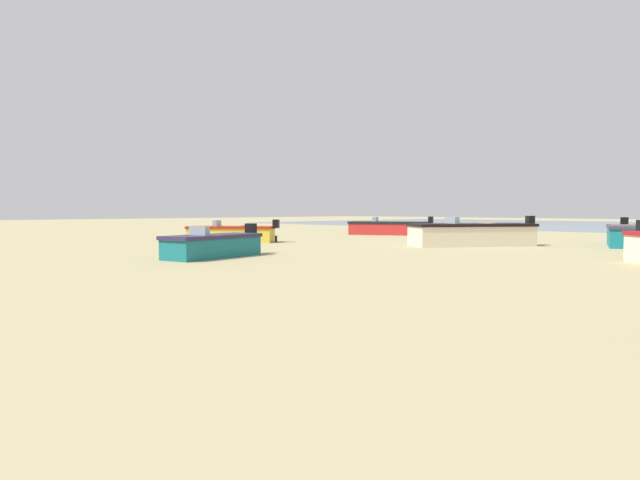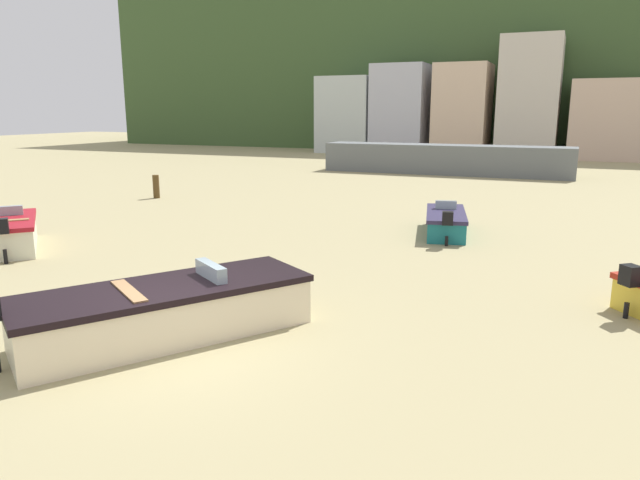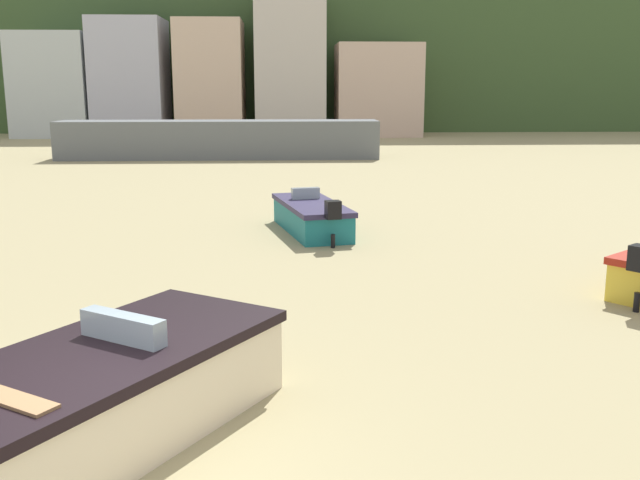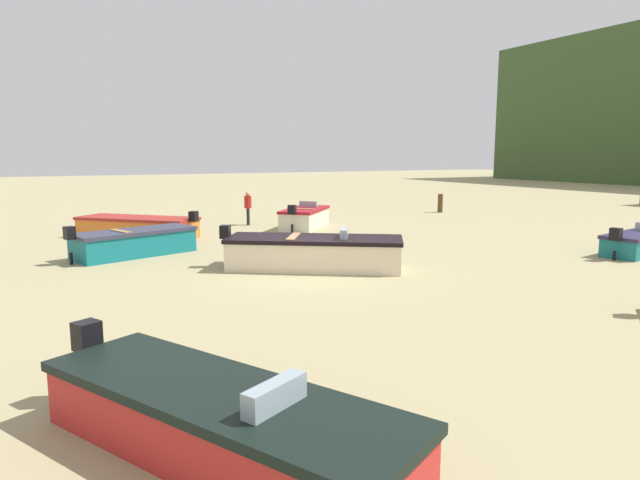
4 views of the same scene
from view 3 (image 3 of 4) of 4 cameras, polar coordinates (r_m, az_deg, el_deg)
ground_plane at (r=7.26m, az=-16.94°, el=-17.35°), size 160.00×160.00×0.00m
headland_hill at (r=72.32m, az=-4.24°, el=16.03°), size 90.00×32.00×17.15m
harbor_pier at (r=36.36m, az=-7.95°, el=7.87°), size 15.65×2.40×1.85m
townhouse_far_left at (r=55.95m, az=-19.88°, el=11.42°), size 5.20×6.92×7.15m
townhouse_centre_left at (r=53.76m, az=-14.72°, el=12.26°), size 4.88×5.06×8.13m
townhouse_centre at (r=53.03m, az=-8.61°, el=12.47°), size 4.59×5.30×8.04m
townhouse_centre_right at (r=52.81m, az=-2.38°, el=13.73°), size 4.89×5.34×10.14m
townhouse_far_right at (r=53.11m, az=4.55°, el=11.71°), size 5.90×5.15×6.46m
boat_teal_0 at (r=17.64m, az=-0.67°, el=1.87°), size 1.98×3.82×1.05m
boat_cream_4 at (r=7.36m, az=-20.13°, el=-12.92°), size 4.31×5.31×1.27m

